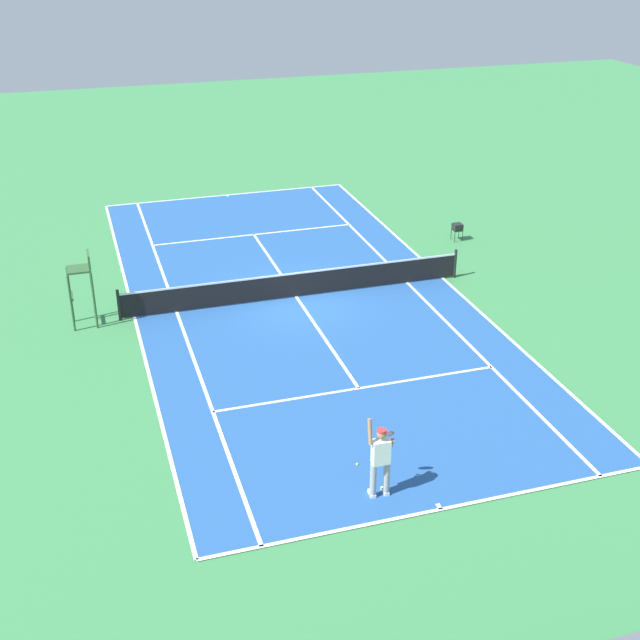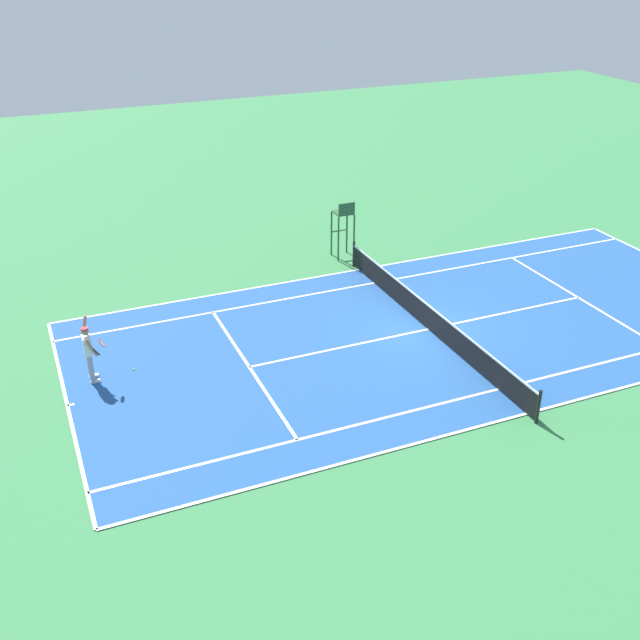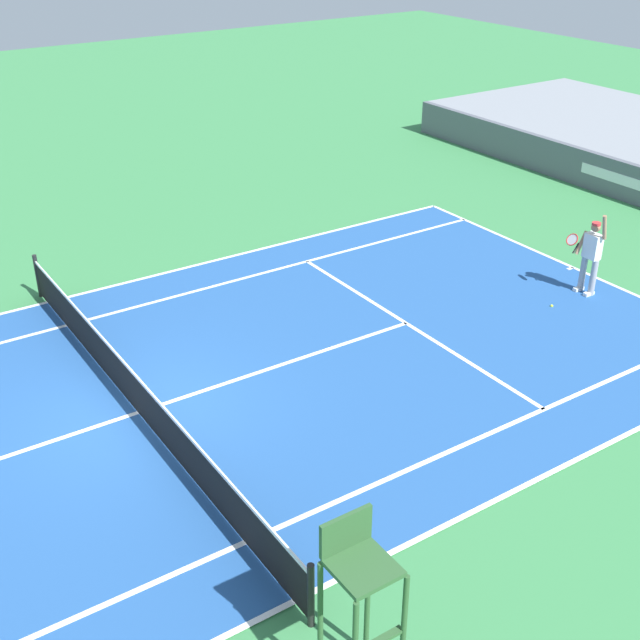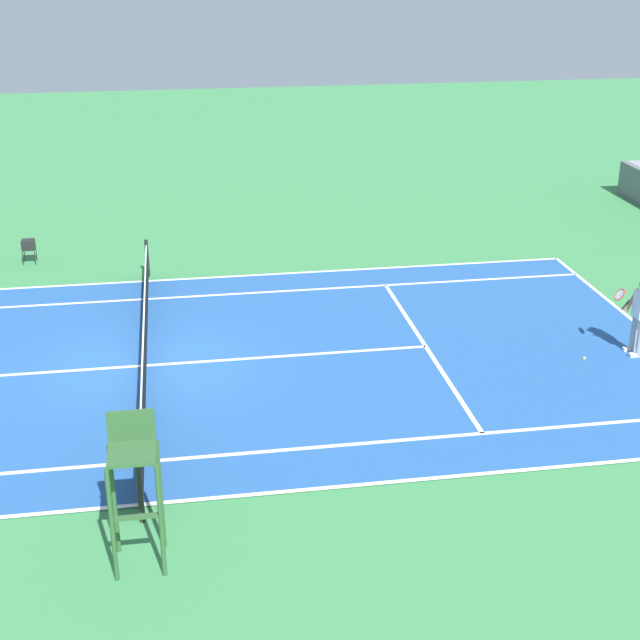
{
  "view_description": "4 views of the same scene",
  "coord_description": "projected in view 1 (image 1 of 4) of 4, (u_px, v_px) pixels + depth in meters",
  "views": [
    {
      "loc": [
        7.02,
        25.44,
        12.11
      ],
      "look_at": [
        0.34,
        3.85,
        1.0
      ],
      "focal_mm": 47.45,
      "sensor_mm": 36.0,
      "label": 1
    },
    {
      "loc": [
        -19.63,
        12.32,
        12.28
      ],
      "look_at": [
        0.34,
        3.85,
        1.0
      ],
      "focal_mm": 42.72,
      "sensor_mm": 36.0,
      "label": 2
    },
    {
      "loc": [
        12.5,
        -4.21,
        8.73
      ],
      "look_at": [
        0.34,
        3.85,
        1.0
      ],
      "focal_mm": 46.26,
      "sensor_mm": 36.0,
      "label": 3
    },
    {
      "loc": [
        18.92,
        0.82,
        8.87
      ],
      "look_at": [
        0.34,
        3.85,
        1.0
      ],
      "focal_mm": 51.92,
      "sensor_mm": 36.0,
      "label": 4
    }
  ],
  "objects": [
    {
      "name": "ground_plane",
      "position": [
        296.0,
        298.0,
        29.02
      ],
      "size": [
        80.0,
        80.0,
        0.0
      ],
      "primitive_type": "plane",
      "color": "#387F47"
    },
    {
      "name": "tennis_ball",
      "position": [
        357.0,
        464.0,
        20.31
      ],
      "size": [
        0.07,
        0.07,
        0.07
      ],
      "primitive_type": "sphere",
      "color": "#D1E533",
      "rests_on": "ground"
    },
    {
      "name": "court",
      "position": [
        296.0,
        297.0,
        29.01
      ],
      "size": [
        11.08,
        23.88,
        0.03
      ],
      "color": "#235193",
      "rests_on": "ground"
    },
    {
      "name": "net",
      "position": [
        296.0,
        284.0,
        28.79
      ],
      "size": [
        11.98,
        0.1,
        1.07
      ],
      "color": "black",
      "rests_on": "ground"
    },
    {
      "name": "umpire_chair",
      "position": [
        82.0,
        280.0,
        26.48
      ],
      "size": [
        0.77,
        0.77,
        2.44
      ],
      "color": "#2D562D",
      "rests_on": "ground"
    },
    {
      "name": "tennis_player",
      "position": [
        381.0,
        460.0,
        18.85
      ],
      "size": [
        0.76,
        0.62,
        2.08
      ],
      "color": "#9E9EA3",
      "rests_on": "ground"
    },
    {
      "name": "ball_hopper",
      "position": [
        457.0,
        227.0,
        33.72
      ],
      "size": [
        0.36,
        0.36,
        0.7
      ],
      "color": "black",
      "rests_on": "ground"
    }
  ]
}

